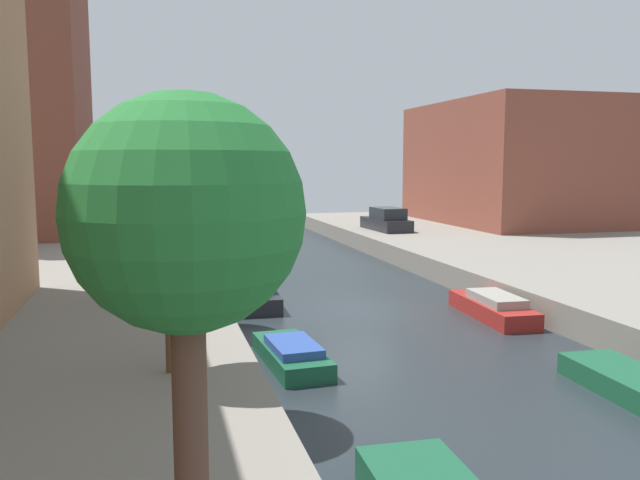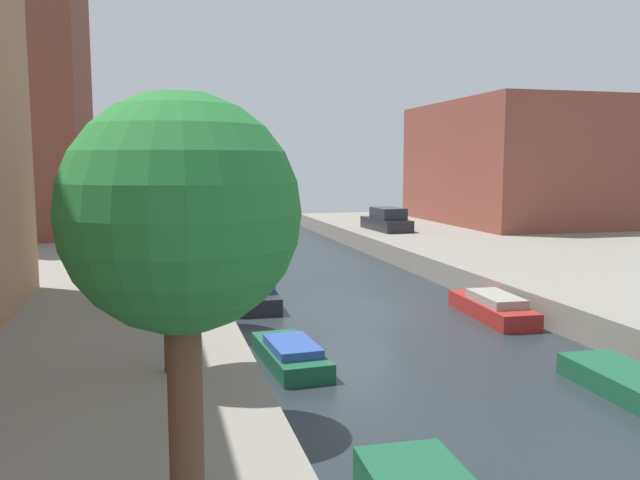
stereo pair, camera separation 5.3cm
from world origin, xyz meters
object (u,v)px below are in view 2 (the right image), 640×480
(low_block_right, at_px, (508,163))
(moored_boat_left_2, at_px, (291,354))
(parked_car, at_px, (387,221))
(moored_boat_right_2, at_px, (493,307))
(moored_boat_left_3, at_px, (255,298))
(street_tree_2, at_px, (161,182))
(street_tree_0, at_px, (181,220))
(street_tree_1, at_px, (165,193))

(low_block_right, xyz_separation_m, moored_boat_left_2, (-21.69, -25.81, -5.02))
(parked_car, xyz_separation_m, moored_boat_right_2, (-3.34, -19.30, -1.24))
(moored_boat_left_3, bearing_deg, moored_boat_left_2, -91.06)
(moored_boat_right_2, bearing_deg, moored_boat_left_2, -156.85)
(street_tree_2, height_order, moored_boat_left_3, street_tree_2)
(street_tree_2, bearing_deg, low_block_right, 40.26)
(low_block_right, xyz_separation_m, street_tree_2, (-24.83, -21.03, -0.60))
(street_tree_0, relative_size, street_tree_1, 0.98)
(street_tree_0, height_order, street_tree_2, street_tree_2)
(low_block_right, relative_size, street_tree_2, 3.06)
(moored_boat_left_3, xyz_separation_m, moored_boat_right_2, (7.69, -3.54, -0.02))
(street_tree_1, height_order, parked_car, street_tree_1)
(street_tree_1, distance_m, street_tree_2, 7.62)
(moored_boat_right_2, bearing_deg, street_tree_0, -129.31)
(street_tree_0, xyz_separation_m, moored_boat_right_2, (10.95, 13.38, -4.40))
(low_block_right, xyz_separation_m, parked_car, (-10.53, -3.17, -3.71))
(low_block_right, bearing_deg, parked_car, -163.25)
(street_tree_2, bearing_deg, moored_boat_right_2, -7.50)
(moored_boat_left_2, bearing_deg, parked_car, 63.76)
(street_tree_0, xyz_separation_m, street_tree_1, (-0.00, 7.20, -0.06))
(parked_car, bearing_deg, moored_boat_right_2, -99.83)
(street_tree_0, height_order, parked_car, street_tree_0)
(moored_boat_left_2, bearing_deg, moored_boat_right_2, 23.15)
(street_tree_2, relative_size, moored_boat_right_2, 1.16)
(street_tree_0, bearing_deg, moored_boat_left_2, 72.63)
(street_tree_0, bearing_deg, street_tree_2, 90.00)
(moored_boat_left_3, distance_m, moored_boat_right_2, 8.46)
(street_tree_0, distance_m, parked_car, 35.81)
(moored_boat_left_2, distance_m, moored_boat_right_2, 8.50)
(street_tree_0, height_order, moored_boat_left_3, street_tree_0)
(street_tree_2, distance_m, moored_boat_right_2, 11.87)
(low_block_right, bearing_deg, street_tree_0, -124.71)
(parked_car, bearing_deg, street_tree_1, -119.30)
(street_tree_2, height_order, moored_boat_left_2, street_tree_2)
(moored_boat_left_3, height_order, moored_boat_right_2, moored_boat_left_3)
(street_tree_0, xyz_separation_m, moored_boat_left_3, (3.27, 16.92, -4.38))
(street_tree_0, relative_size, street_tree_2, 0.97)
(street_tree_1, xyz_separation_m, parked_car, (14.30, 25.48, -3.09))
(street_tree_1, height_order, moored_boat_left_2, street_tree_1)
(parked_car, xyz_separation_m, moored_boat_left_2, (-11.16, -22.64, -1.31))
(street_tree_2, height_order, parked_car, street_tree_2)
(moored_boat_left_2, bearing_deg, street_tree_0, -107.37)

